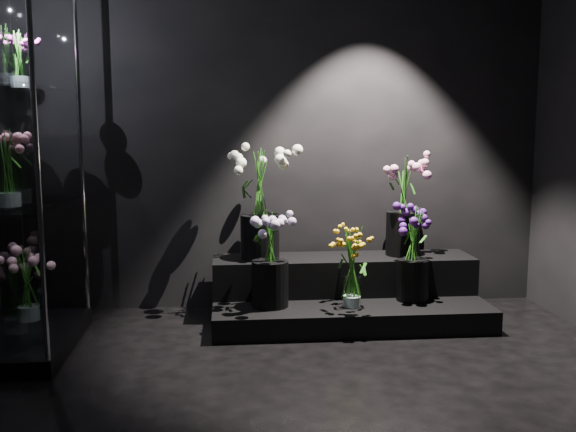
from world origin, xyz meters
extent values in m
plane|color=black|center=(0.00, 0.00, 0.00)|extent=(4.00, 4.00, 0.00)
plane|color=black|center=(0.00, 2.00, 1.40)|extent=(4.00, 0.00, 4.00)
plane|color=black|center=(0.00, -2.00, 1.40)|extent=(4.00, 0.00, 4.00)
cube|color=black|center=(0.46, 1.53, 0.08)|extent=(1.90, 0.84, 0.16)
cube|color=black|center=(0.46, 1.74, 0.29)|extent=(1.90, 0.42, 0.26)
cube|color=black|center=(-1.66, 1.15, 0.05)|extent=(0.64, 1.06, 0.11)
cube|color=white|center=(-1.66, 1.15, 0.90)|extent=(0.58, 1.00, 0.01)
cube|color=white|center=(-1.66, 1.15, 1.59)|extent=(0.58, 1.00, 0.01)
cylinder|color=white|center=(0.44, 1.33, 0.26)|extent=(0.13, 0.13, 0.21)
cylinder|color=black|center=(-0.10, 1.40, 0.31)|extent=(0.25, 0.25, 0.31)
cylinder|color=black|center=(0.90, 1.46, 0.30)|extent=(0.22, 0.22, 0.29)
cylinder|color=black|center=(-0.15, 1.72, 0.58)|extent=(0.28, 0.28, 0.32)
cylinder|color=black|center=(0.90, 1.76, 0.58)|extent=(0.25, 0.25, 0.32)
cylinder|color=white|center=(-1.63, 0.99, 1.02)|extent=(0.14, 0.14, 0.23)
cylinder|color=white|center=(-1.62, 1.29, 1.70)|extent=(0.12, 0.12, 0.20)
cylinder|color=white|center=(-1.68, 1.40, 0.24)|extent=(0.15, 0.15, 0.28)
camera|label=1|loc=(-0.38, -2.80, 1.37)|focal=40.00mm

